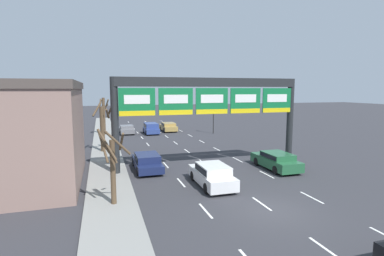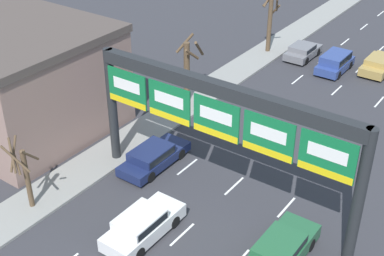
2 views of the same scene
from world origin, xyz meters
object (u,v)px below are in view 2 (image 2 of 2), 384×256
(suv_blue, at_px, (335,62))
(car_navy, at_px, (153,156))
(sign_gantry, at_px, (219,115))
(tree_bare_closest, at_px, (270,20))
(tree_bare_second, at_px, (24,172))
(car_white, at_px, (142,224))
(tree_bare_third, at_px, (188,67))
(car_green, at_px, (281,249))
(car_grey, at_px, (303,51))
(car_gold, at_px, (379,64))

(suv_blue, bearing_deg, car_navy, -100.14)
(sign_gantry, height_order, tree_bare_closest, sign_gantry)
(sign_gantry, xyz_separation_m, tree_bare_second, (-7.86, -6.23, -3.10))
(sign_gantry, xyz_separation_m, suv_blue, (-1.57, 20.01, -4.64))
(car_white, bearing_deg, tree_bare_third, 117.00)
(suv_blue, bearing_deg, car_green, -73.72)
(suv_blue, distance_m, tree_bare_third, 13.26)
(tree_bare_second, bearing_deg, car_grey, 83.80)
(sign_gantry, xyz_separation_m, car_white, (-1.52, -4.42, -4.72))
(tree_bare_closest, distance_m, tree_bare_second, 26.73)
(suv_blue, distance_m, tree_bare_second, 27.03)
(car_gold, bearing_deg, tree_bare_closest, -170.45)
(tree_bare_third, bearing_deg, car_white, -63.00)
(car_navy, bearing_deg, car_grey, 89.66)
(suv_blue, bearing_deg, tree_bare_closest, 175.71)
(car_white, xyz_separation_m, car_navy, (-3.50, 5.15, -0.07))
(suv_blue, height_order, tree_bare_third, tree_bare_third)
(car_white, bearing_deg, car_green, 21.10)
(suv_blue, height_order, car_navy, suv_blue)
(sign_gantry, height_order, car_grey, sign_gantry)
(car_white, bearing_deg, car_navy, 124.19)
(car_green, bearing_deg, sign_gantry, 157.95)
(suv_blue, bearing_deg, car_gold, 34.66)
(car_grey, bearing_deg, suv_blue, -16.59)
(tree_bare_second, relative_size, tree_bare_third, 0.83)
(car_gold, bearing_deg, car_navy, -106.77)
(suv_blue, height_order, tree_bare_second, tree_bare_second)
(tree_bare_third, bearing_deg, car_navy, -68.22)
(sign_gantry, xyz_separation_m, car_green, (4.85, -1.96, -4.77))
(sign_gantry, bearing_deg, car_green, -22.05)
(suv_blue, distance_m, car_gold, 3.63)
(car_white, distance_m, tree_bare_closest, 25.83)
(tree_bare_third, bearing_deg, suv_blue, 59.69)
(car_navy, distance_m, tree_bare_third, 8.80)
(sign_gantry, distance_m, car_gold, 22.64)
(suv_blue, distance_m, car_white, 24.43)
(car_gold, bearing_deg, car_grey, -170.37)
(car_green, relative_size, tree_bare_closest, 0.95)
(car_green, xyz_separation_m, tree_bare_closest, (-12.83, 22.46, 2.23))
(suv_blue, distance_m, tree_bare_closest, 6.77)
(tree_bare_second, xyz_separation_m, tree_bare_third, (-0.34, 14.91, 0.36))
(car_grey, relative_size, car_navy, 0.81)
(car_white, xyz_separation_m, car_grey, (-3.38, 25.43, -0.11))
(car_green, distance_m, tree_bare_closest, 25.96)
(car_gold, height_order, tree_bare_third, tree_bare_third)
(car_navy, height_order, car_green, car_green)
(car_grey, bearing_deg, tree_bare_third, -104.97)
(sign_gantry, xyz_separation_m, tree_bare_closest, (-7.99, 20.50, -2.54))
(car_white, bearing_deg, car_gold, 83.68)
(car_gold, distance_m, tree_bare_third, 16.61)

